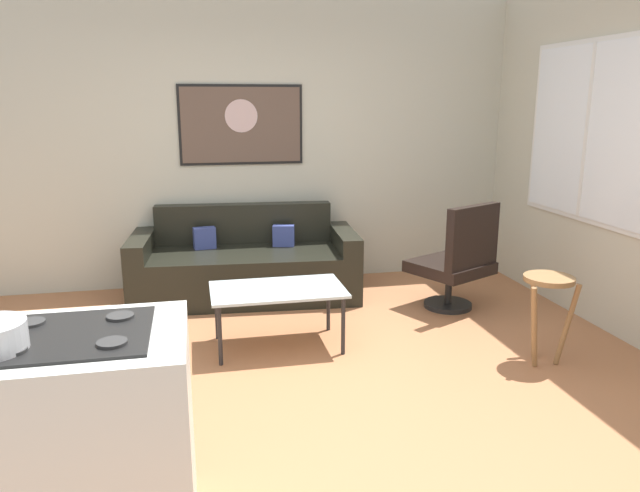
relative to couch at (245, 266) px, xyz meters
name	(u,v)px	position (x,y,z in m)	size (l,w,h in m)	color
ground	(292,391)	(0.11, -1.94, -0.30)	(6.40, 6.40, 0.04)	#A56843
back_wall	(249,141)	(0.11, 0.49, 1.12)	(6.40, 0.05, 2.80)	beige
couch	(245,266)	(0.00, 0.00, 0.00)	(2.09, 1.03, 0.82)	black
coffee_table	(278,293)	(0.12, -1.25, 0.13)	(0.97, 0.57, 0.45)	silver
armchair	(458,260)	(1.76, -0.78, 0.16)	(0.79, 0.78, 0.94)	black
bar_stool	(548,295)	(1.89, -1.92, 0.21)	(0.38, 0.38, 0.63)	olive
kitchen_counter	(16,450)	(-1.17, -3.10, 0.17)	(1.35, 0.69, 0.93)	silver
wall_painting	(241,125)	(0.04, 0.44, 1.28)	(1.18, 0.03, 0.75)	black
window	(588,132)	(2.70, -1.04, 1.25)	(0.03, 1.58, 1.46)	silver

